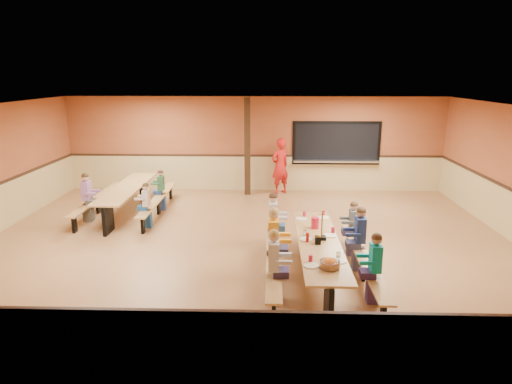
{
  "coord_description": "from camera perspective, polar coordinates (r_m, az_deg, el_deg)",
  "views": [
    {
      "loc": [
        0.5,
        -9.48,
        3.68
      ],
      "look_at": [
        0.2,
        0.25,
        1.15
      ],
      "focal_mm": 32.0,
      "sensor_mm": 36.0,
      "label": 1
    }
  ],
  "objects": [
    {
      "name": "room_envelope",
      "position": [
        9.96,
        -1.17,
        -2.91
      ],
      "size": [
        12.04,
        10.04,
        3.02
      ],
      "color": "#9A4F2C",
      "rests_on": "ground"
    },
    {
      "name": "table_paddle",
      "position": [
        8.44,
        8.2,
        -5.0
      ],
      "size": [
        0.16,
        0.16,
        0.56
      ],
      "color": "black",
      "rests_on": "cafeteria_table_main"
    },
    {
      "name": "ground",
      "position": [
        10.18,
        -1.15,
        -6.62
      ],
      "size": [
        12.0,
        12.0,
        0.0
      ],
      "primitive_type": "plane",
      "color": "brown",
      "rests_on": "ground"
    },
    {
      "name": "seated_child_char_right",
      "position": [
        9.66,
        12.01,
        -4.54
      ],
      "size": [
        0.34,
        0.28,
        1.15
      ],
      "primitive_type": null,
      "color": "#4B5254",
      "rests_on": "ground"
    },
    {
      "name": "seated_adult_yellow",
      "position": [
        8.46,
        2.18,
        -6.39
      ],
      "size": [
        0.42,
        0.34,
        1.31
      ],
      "primitive_type": null,
      "color": "#FFA71A",
      "rests_on": "ground"
    },
    {
      "name": "seated_child_navy_right",
      "position": [
        8.97,
        12.83,
        -5.76
      ],
      "size": [
        0.39,
        0.32,
        1.24
      ],
      "primitive_type": null,
      "color": "navy",
      "rests_on": "ground"
    },
    {
      "name": "punch_pitcher",
      "position": [
        9.02,
        7.39,
        -3.85
      ],
      "size": [
        0.16,
        0.16,
        0.22
      ],
      "primitive_type": "cylinder",
      "color": "red",
      "rests_on": "cafeteria_table_main"
    },
    {
      "name": "cafeteria_table_second",
      "position": [
        12.74,
        -15.78,
        -0.33
      ],
      "size": [
        1.91,
        3.7,
        0.74
      ],
      "color": "#A57841",
      "rests_on": "ground"
    },
    {
      "name": "napkin_dispenser",
      "position": [
        8.25,
        7.73,
        -5.96
      ],
      "size": [
        0.1,
        0.14,
        0.13
      ],
      "primitive_type": "cube",
      "color": "black",
      "rests_on": "cafeteria_table_main"
    },
    {
      "name": "cafeteria_table_main",
      "position": [
        8.45,
        7.83,
        -7.49
      ],
      "size": [
        1.91,
        3.7,
        0.74
      ],
      "color": "#A57841",
      "rests_on": "ground"
    },
    {
      "name": "seated_child_grey_left",
      "position": [
        9.72,
        2.14,
        -3.77
      ],
      "size": [
        0.39,
        0.32,
        1.24
      ],
      "primitive_type": null,
      "color": "silver",
      "rests_on": "ground"
    },
    {
      "name": "kitchen_pass_through",
      "position": [
        14.76,
        10.0,
        5.81
      ],
      "size": [
        2.78,
        0.28,
        1.38
      ],
      "color": "black",
      "rests_on": "ground"
    },
    {
      "name": "seated_child_tan_sec",
      "position": [
        11.46,
        -13.5,
        -1.67
      ],
      "size": [
        0.32,
        0.26,
        1.11
      ],
      "primitive_type": null,
      "color": "#B8A090",
      "rests_on": "ground"
    },
    {
      "name": "standing_woman",
      "position": [
        14.31,
        3.03,
        3.26
      ],
      "size": [
        0.77,
        0.72,
        1.76
      ],
      "primitive_type": "imported",
      "rotation": [
        0.0,
        0.0,
        3.79
      ],
      "color": "red",
      "rests_on": "ground"
    },
    {
      "name": "structural_post",
      "position": [
        14.07,
        -1.09,
        5.65
      ],
      "size": [
        0.18,
        0.18,
        3.0
      ],
      "primitive_type": "cube",
      "color": "black",
      "rests_on": "ground"
    },
    {
      "name": "place_settings",
      "position": [
        8.36,
        7.89,
        -5.78
      ],
      "size": [
        0.65,
        3.3,
        0.11
      ],
      "primitive_type": null,
      "color": "beige",
      "rests_on": "cafeteria_table_main"
    },
    {
      "name": "chip_bowl",
      "position": [
        7.28,
        9.2,
        -8.82
      ],
      "size": [
        0.32,
        0.32,
        0.15
      ],
      "primitive_type": null,
      "color": "orange",
      "rests_on": "cafeteria_table_main"
    },
    {
      "name": "seated_child_green_sec",
      "position": [
        12.9,
        -11.75,
        0.25
      ],
      "size": [
        0.32,
        0.26,
        1.12
      ],
      "primitive_type": null,
      "color": "#2F6441",
      "rests_on": "ground"
    },
    {
      "name": "condiment_ketchup",
      "position": [
        8.3,
        6.44,
        -5.66
      ],
      "size": [
        0.06,
        0.06,
        0.17
      ],
      "primitive_type": "cylinder",
      "color": "#B2140F",
      "rests_on": "cafeteria_table_main"
    },
    {
      "name": "seated_child_white_left",
      "position": [
        7.58,
        2.22,
        -9.28
      ],
      "size": [
        0.38,
        0.31,
        1.24
      ],
      "primitive_type": null,
      "color": "silver",
      "rests_on": "ground"
    },
    {
      "name": "condiment_mustard",
      "position": [
        8.23,
        7.9,
        -5.89
      ],
      "size": [
        0.06,
        0.06,
        0.17
      ],
      "primitive_type": "cylinder",
      "color": "yellow",
      "rests_on": "cafeteria_table_main"
    },
    {
      "name": "seated_child_purple_sec",
      "position": [
        12.39,
        -20.36,
        -0.66
      ],
      "size": [
        0.38,
        0.31,
        1.24
      ],
      "primitive_type": null,
      "color": "#915E8D",
      "rests_on": "ground"
    },
    {
      "name": "seated_child_teal_right",
      "position": [
        7.79,
        14.61,
        -9.26
      ],
      "size": [
        0.36,
        0.3,
        1.19
      ],
      "primitive_type": null,
      "color": "#0B848A",
      "rests_on": "ground"
    }
  ]
}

